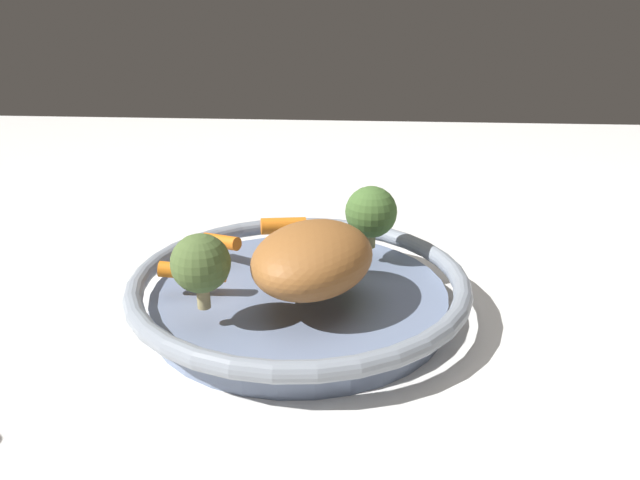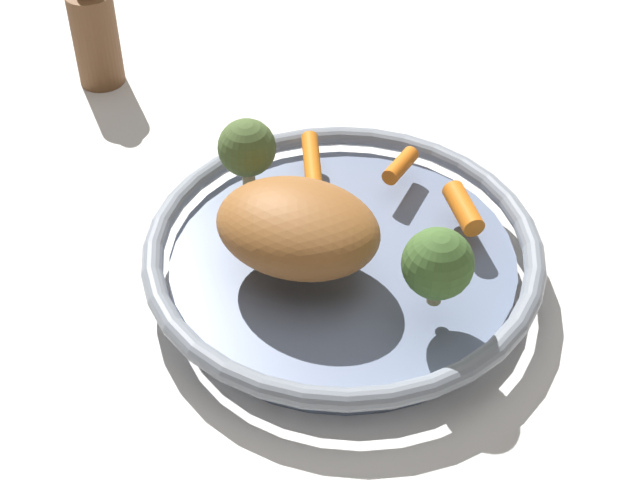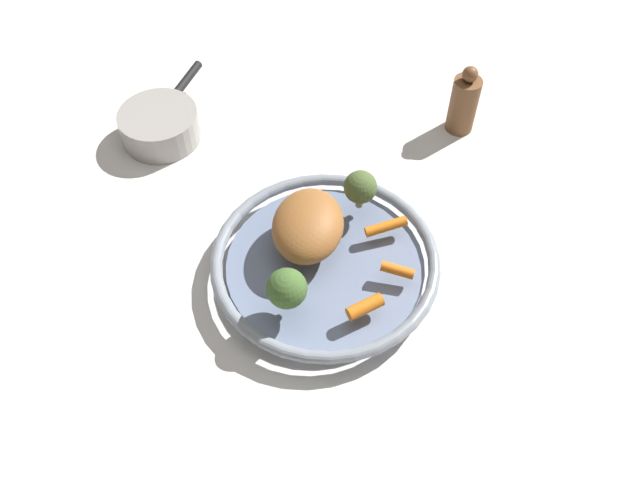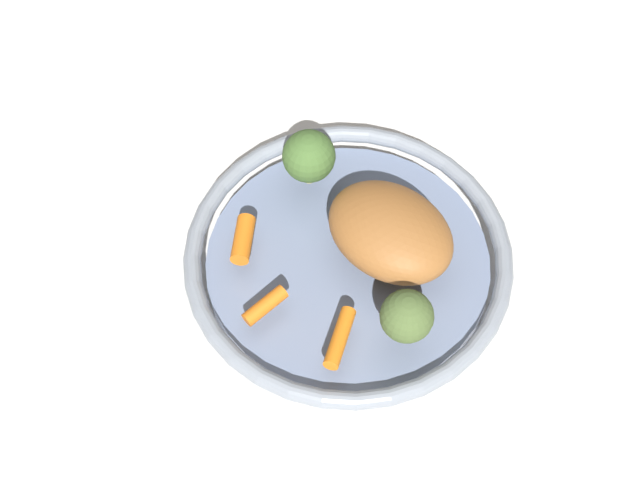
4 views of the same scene
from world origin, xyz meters
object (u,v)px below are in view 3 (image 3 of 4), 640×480
at_px(serving_bowl, 325,264).
at_px(baby_carrot_back, 386,226).
at_px(broccoli_floret_edge, 287,289).
at_px(pepper_mill, 464,103).
at_px(saucepan, 160,125).
at_px(roast_chicken_piece, 308,225).
at_px(broccoli_floret_large, 360,187).
at_px(baby_carrot_right, 365,307).
at_px(baby_carrot_near_rim, 397,270).

distance_m(serving_bowl, baby_carrot_back, 0.11).
xyz_separation_m(broccoli_floret_edge, pepper_mill, (-0.35, 0.40, -0.03)).
bearing_deg(serving_bowl, saucepan, -149.04).
bearing_deg(roast_chicken_piece, pepper_mill, 124.01).
height_order(broccoli_floret_edge, pepper_mill, pepper_mill).
xyz_separation_m(broccoli_floret_edge, saucepan, (-0.45, -0.15, -0.06)).
bearing_deg(saucepan, broccoli_floret_large, 46.42).
relative_size(baby_carrot_right, pepper_mill, 0.39).
xyz_separation_m(broccoli_floret_large, saucepan, (-0.29, -0.30, -0.06)).
bearing_deg(baby_carrot_back, baby_carrot_near_rim, -5.09).
xyz_separation_m(baby_carrot_back, pepper_mill, (-0.24, 0.22, 0.01)).
distance_m(baby_carrot_near_rim, broccoli_floret_edge, 0.18).
height_order(serving_bowl, saucepan, saucepan).
distance_m(broccoli_floret_edge, pepper_mill, 0.53).
distance_m(baby_carrot_near_rim, baby_carrot_right, 0.08).
distance_m(serving_bowl, roast_chicken_piece, 0.07).
xyz_separation_m(roast_chicken_piece, broccoli_floret_large, (-0.05, 0.10, 0.01)).
distance_m(roast_chicken_piece, saucepan, 0.40).
bearing_deg(broccoli_floret_large, saucepan, -133.58).
height_order(roast_chicken_piece, broccoli_floret_edge, broccoli_floret_edge).
distance_m(serving_bowl, broccoli_floret_edge, 0.12).
relative_size(serving_bowl, saucepan, 1.65).
height_order(baby_carrot_near_rim, baby_carrot_back, same).
relative_size(roast_chicken_piece, baby_carrot_right, 2.62).
height_order(broccoli_floret_large, saucepan, broccoli_floret_large).
bearing_deg(saucepan, baby_carrot_back, 43.61).
distance_m(roast_chicken_piece, baby_carrot_back, 0.13).
height_order(baby_carrot_back, broccoli_floret_edge, broccoli_floret_edge).
height_order(serving_bowl, baby_carrot_near_rim, baby_carrot_near_rim).
distance_m(roast_chicken_piece, pepper_mill, 0.42).
bearing_deg(serving_bowl, pepper_mill, 129.77).
distance_m(roast_chicken_piece, baby_carrot_near_rim, 0.15).
xyz_separation_m(serving_bowl, baby_carrot_right, (0.11, 0.03, 0.03)).
xyz_separation_m(serving_bowl, pepper_mill, (-0.27, 0.33, 0.04)).
height_order(roast_chicken_piece, baby_carrot_right, roast_chicken_piece).
bearing_deg(baby_carrot_near_rim, roast_chicken_piece, -129.46).
height_order(baby_carrot_near_rim, broccoli_floret_large, broccoli_floret_large).
distance_m(baby_carrot_back, broccoli_floret_large, 0.07).
relative_size(roast_chicken_piece, baby_carrot_back, 2.11).
xyz_separation_m(roast_chicken_piece, pepper_mill, (-0.23, 0.35, -0.02)).
height_order(broccoli_floret_large, pepper_mill, pepper_mill).
relative_size(baby_carrot_back, saucepan, 0.31).
height_order(baby_carrot_back, broccoli_floret_large, broccoli_floret_large).
relative_size(pepper_mill, saucepan, 0.65).
relative_size(baby_carrot_back, broccoli_floret_edge, 0.94).
relative_size(serving_bowl, roast_chicken_piece, 2.49).
relative_size(roast_chicken_piece, saucepan, 0.66).
height_order(baby_carrot_back, pepper_mill, pepper_mill).
bearing_deg(serving_bowl, baby_carrot_right, 16.72).
bearing_deg(broccoli_floret_edge, saucepan, -161.33).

